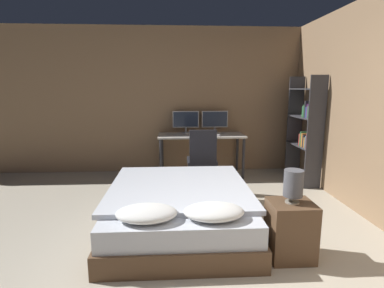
{
  "coord_description": "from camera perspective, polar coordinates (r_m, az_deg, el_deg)",
  "views": [
    {
      "loc": [
        -0.45,
        -1.89,
        1.6
      ],
      "look_at": [
        -0.19,
        2.6,
        0.75
      ],
      "focal_mm": 28.0,
      "sensor_mm": 36.0,
      "label": 1
    }
  ],
  "objects": [
    {
      "name": "wall_back",
      "position": [
        5.74,
        1.2,
        8.22
      ],
      "size": [
        12.0,
        0.06,
        2.7
      ],
      "color": "#8E7051",
      "rests_on": "ground_plane"
    },
    {
      "name": "wall_side_right",
      "position": [
        4.15,
        31.85,
        5.64
      ],
      "size": [
        0.06,
        12.0,
        2.7
      ],
      "color": "#8E7051",
      "rests_on": "ground_plane"
    },
    {
      "name": "bed",
      "position": [
        3.5,
        -2.41,
        -12.11
      ],
      "size": [
        1.59,
        1.92,
        0.56
      ],
      "color": "brown",
      "rests_on": "ground_plane"
    },
    {
      "name": "nightstand",
      "position": [
        3.08,
        18.22,
        -15.34
      ],
      "size": [
        0.41,
        0.36,
        0.55
      ],
      "color": "brown",
      "rests_on": "ground_plane"
    },
    {
      "name": "bedside_lamp",
      "position": [
        2.91,
        18.75,
        -7.19
      ],
      "size": [
        0.18,
        0.18,
        0.31
      ],
      "color": "gray",
      "rests_on": "nightstand"
    },
    {
      "name": "desk",
      "position": [
        5.43,
        1.77,
        0.87
      ],
      "size": [
        1.55,
        0.63,
        0.76
      ],
      "color": "beige",
      "rests_on": "ground_plane"
    },
    {
      "name": "monitor_left",
      "position": [
        5.58,
        -1.2,
        4.52
      ],
      "size": [
        0.49,
        0.16,
        0.41
      ],
      "color": "#B7B7BC",
      "rests_on": "desk"
    },
    {
      "name": "monitor_right",
      "position": [
        5.63,
        4.37,
        4.54
      ],
      "size": [
        0.49,
        0.16,
        0.41
      ],
      "color": "#B7B7BC",
      "rests_on": "desk"
    },
    {
      "name": "keyboard",
      "position": [
        5.21,
        1.99,
        1.55
      ],
      "size": [
        0.39,
        0.13,
        0.02
      ],
      "color": "#B7B7BC",
      "rests_on": "desk"
    },
    {
      "name": "computer_mouse",
      "position": [
        5.24,
        5.1,
        1.68
      ],
      "size": [
        0.07,
        0.05,
        0.04
      ],
      "color": "#B7B7BC",
      "rests_on": "desk"
    },
    {
      "name": "office_chair",
      "position": [
        4.75,
        1.93,
        -4.05
      ],
      "size": [
        0.52,
        0.52,
        0.97
      ],
      "color": "black",
      "rests_on": "ground_plane"
    },
    {
      "name": "bookshelf",
      "position": [
        5.32,
        21.04,
        3.22
      ],
      "size": [
        0.28,
        0.85,
        1.79
      ],
      "color": "#333338",
      "rests_on": "ground_plane"
    }
  ]
}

